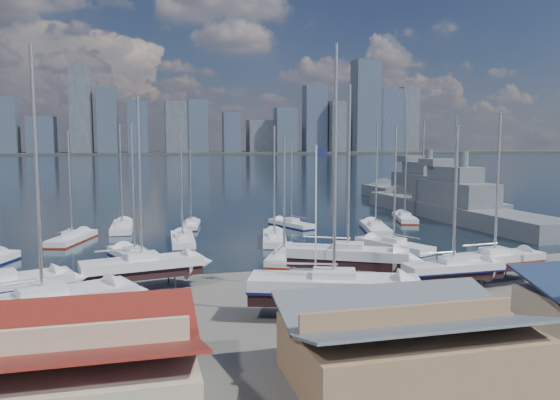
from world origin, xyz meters
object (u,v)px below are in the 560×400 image
object	(u,v)px
naval_ship_west	(422,197)
car_a	(107,362)
naval_ship_east	(453,209)
flagpole	(317,207)

from	to	relation	value
naval_ship_west	car_a	distance (m)	88.10
naval_ship_east	car_a	size ratio (longest dim) A/B	11.41
car_a	flagpole	size ratio (longest dim) A/B	0.34
naval_ship_east	naval_ship_west	world-z (taller)	naval_ship_west
naval_ship_west	car_a	size ratio (longest dim) A/B	11.47
naval_ship_west	flagpole	distance (m)	67.49
naval_ship_east	car_a	world-z (taller)	naval_ship_east
flagpole	naval_ship_west	bearing A→B (deg)	53.72
flagpole	naval_ship_east	bearing A→B (deg)	45.06
car_a	flagpole	bearing A→B (deg)	22.28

